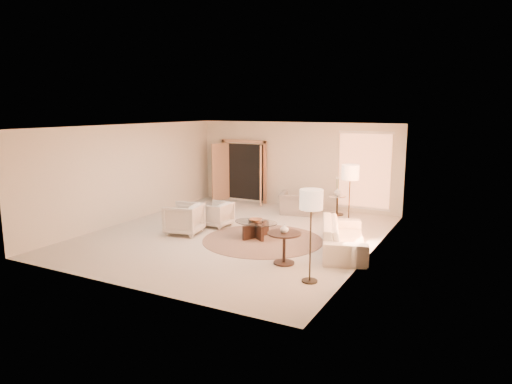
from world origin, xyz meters
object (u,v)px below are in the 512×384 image
at_px(accent_chair, 297,200).
at_px(bowl, 256,220).
at_px(side_table, 337,203).
at_px(side_vase, 338,192).
at_px(floor_lamp_far, 311,204).
at_px(end_vase, 284,229).
at_px(floor_lamp_near, 350,176).
at_px(armchair_left, 216,213).
at_px(coffee_table, 256,228).
at_px(armchair_right, 184,217).
at_px(sofa, 344,236).
at_px(end_table, 284,243).

xyz_separation_m(accent_chair, bowl, (0.12, -2.97, 0.01)).
bearing_deg(side_table, side_vase, 0.00).
relative_size(floor_lamp_far, bowl, 5.40).
xyz_separation_m(end_vase, side_vase, (-0.39, 4.86, -0.04)).
distance_m(floor_lamp_near, floor_lamp_far, 3.48).
bearing_deg(armchair_left, coffee_table, 73.36).
distance_m(armchair_left, side_vase, 3.88).
bearing_deg(coffee_table, side_table, 73.02).
bearing_deg(bowl, armchair_right, -164.20).
height_order(sofa, armchair_left, armchair_left).
xyz_separation_m(coffee_table, floor_lamp_far, (2.29, -2.17, 1.25)).
xyz_separation_m(armchair_left, coffee_table, (1.51, -0.51, -0.12)).
bearing_deg(armchair_left, side_vase, 140.70).
bearing_deg(sofa, side_vase, 0.80).
height_order(floor_lamp_far, end_vase, floor_lamp_far).
distance_m(floor_lamp_near, end_vase, 2.93).
relative_size(accent_chair, side_table, 1.69).
relative_size(accent_chair, end_table, 1.44).
xyz_separation_m(sofa, coffee_table, (-2.29, 0.03, -0.09)).
height_order(armchair_right, coffee_table, armchair_right).
xyz_separation_m(accent_chair, end_table, (1.55, -4.42, 0.01)).
bearing_deg(floor_lamp_near, sofa, -78.22).
bearing_deg(floor_lamp_far, floor_lamp_near, 94.57).
relative_size(accent_chair, floor_lamp_near, 0.56).
bearing_deg(coffee_table, sofa, -0.66).
bearing_deg(bowl, side_table, 73.02).
height_order(end_table, floor_lamp_near, floor_lamp_near).
bearing_deg(end_vase, end_table, 90.00).
xyz_separation_m(sofa, armchair_right, (-4.14, -0.50, 0.09)).
height_order(armchair_right, floor_lamp_far, floor_lamp_far).
bearing_deg(armchair_right, bowl, 93.97).
height_order(sofa, side_table, sofa).
xyz_separation_m(coffee_table, side_table, (1.04, 3.41, 0.11)).
xyz_separation_m(armchair_left, bowl, (1.51, -0.51, 0.08)).
distance_m(end_vase, side_vase, 4.87).
bearing_deg(armchair_right, armchair_left, 149.54).
distance_m(sofa, end_table, 1.66).
bearing_deg(bowl, sofa, -0.66).
relative_size(side_table, floor_lamp_far, 0.34).
relative_size(coffee_table, floor_lamp_far, 0.78).
height_order(armchair_right, accent_chair, accent_chair).
distance_m(side_table, side_vase, 0.35).
bearing_deg(end_vase, floor_lamp_far, -39.99).
bearing_deg(bowl, end_table, -45.32).
bearing_deg(coffee_table, end_vase, -45.32).
distance_m(armchair_left, floor_lamp_far, 4.78).
height_order(coffee_table, side_vase, side_vase).
xyz_separation_m(sofa, side_table, (-1.25, 3.44, 0.02)).
height_order(armchair_right, floor_lamp_near, floor_lamp_near).
xyz_separation_m(coffee_table, side_vase, (1.04, 3.41, 0.46)).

